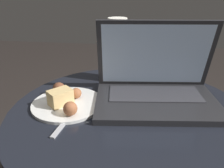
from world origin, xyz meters
TOP-DOWN VIEW (x-y plane):
  - table at (0.00, 0.00)m, footprint 0.71×0.71m
  - laptop at (0.08, 0.07)m, footprint 0.40×0.28m
  - beer_glass at (-0.06, 0.22)m, footprint 0.07×0.07m
  - snack_plate at (-0.19, -0.00)m, footprint 0.22×0.22m
  - fork at (-0.16, -0.06)m, footprint 0.04×0.18m

SIDE VIEW (x-z plane):
  - table at x=0.00m, z-range 0.13..0.70m
  - fork at x=-0.16m, z-range 0.56..0.57m
  - snack_plate at x=-0.19m, z-range 0.55..0.61m
  - laptop at x=0.08m, z-range 0.49..0.74m
  - beer_glass at x=-0.06m, z-range 0.56..0.80m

